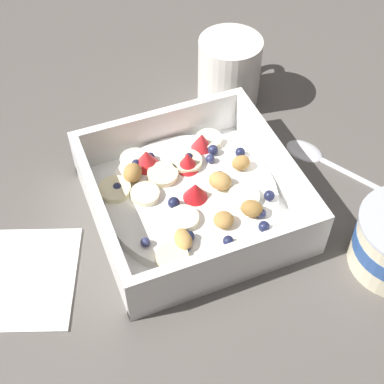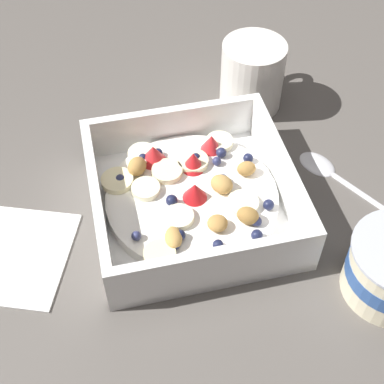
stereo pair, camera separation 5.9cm
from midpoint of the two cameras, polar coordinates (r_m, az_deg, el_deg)
ground_plane at (r=0.60m, az=2.68°, el=-3.28°), size 2.40×2.40×0.00m
fruit_bowl at (r=0.60m, az=2.76°, el=-0.66°), size 0.21×0.21×0.06m
spoon at (r=0.67m, az=17.12°, el=1.65°), size 0.10×0.16×0.01m
coffee_mug at (r=0.72m, az=8.70°, el=11.79°), size 0.09×0.10×0.09m
folded_napkin at (r=0.60m, az=-15.68°, el=-5.98°), size 0.15×0.15×0.01m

